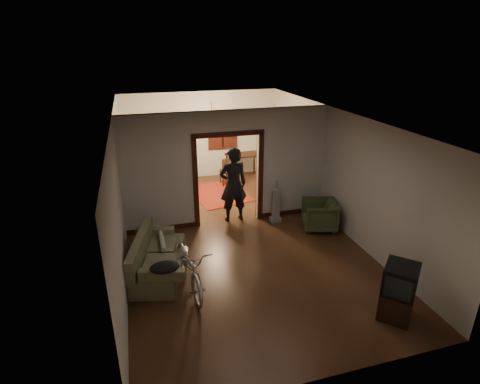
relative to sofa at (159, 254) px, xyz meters
name	(u,v)px	position (x,y,z in m)	size (l,w,h in m)	color
floor	(237,234)	(1.87, 1.08, -0.41)	(5.00, 8.50, 0.01)	#341C10
ceiling	(236,116)	(1.87, 1.08, 2.39)	(5.00, 8.50, 0.01)	white
wall_back	(201,136)	(1.87, 5.33, 0.99)	(5.00, 0.02, 2.80)	beige
wall_left	(119,190)	(-0.63, 1.08, 0.99)	(0.02, 8.50, 2.80)	beige
wall_right	(337,169)	(4.37, 1.08, 0.99)	(0.02, 8.50, 2.80)	beige
partition_wall	(228,169)	(1.87, 1.83, 0.99)	(5.00, 0.14, 2.80)	beige
door_casing	(228,180)	(1.87, 1.83, 0.69)	(1.74, 0.20, 2.32)	#34120B
far_window	(222,130)	(2.57, 5.29, 1.14)	(0.98, 0.06, 1.28)	black
chandelier	(212,116)	(1.87, 3.58, 1.94)	(0.24, 0.24, 0.24)	#FFE0A5
light_switch	(270,172)	(2.92, 1.75, 0.84)	(0.08, 0.01, 0.12)	silver
sofa	(159,254)	(0.00, 0.00, 0.00)	(0.81, 1.80, 0.83)	brown
rolled_paper	(162,241)	(0.10, 0.30, 0.12)	(0.09, 0.09, 0.74)	beige
jacket	(165,267)	(0.05, -0.91, 0.27)	(0.51, 0.38, 0.15)	black
bicycle	(190,265)	(0.51, -0.63, 0.05)	(0.61, 1.75, 0.92)	silver
armchair	(319,215)	(3.87, 0.83, -0.05)	(0.77, 0.79, 0.72)	#3B4627
tv_stand	(396,303)	(3.64, -2.36, -0.16)	(0.55, 0.50, 0.50)	black
crt_tv	(401,279)	(3.64, -2.36, 0.31)	(0.56, 0.50, 0.48)	black
vacuum	(276,206)	(3.00, 1.48, 0.02)	(0.27, 0.21, 0.87)	gray
person	(233,185)	(2.01, 1.86, 0.54)	(0.70, 0.46, 1.91)	black
oriental_rug	(218,194)	(2.01, 3.65, -0.41)	(1.50, 1.97, 0.01)	maroon
locker	(167,155)	(0.71, 5.04, 0.51)	(0.92, 0.51, 1.84)	black
globe	(165,123)	(0.71, 5.04, 1.53)	(0.27, 0.27, 0.27)	#1E5972
desk	(242,166)	(3.13, 4.85, -0.01)	(1.08, 0.60, 0.80)	black
desk_chair	(227,171)	(2.47, 4.36, 0.04)	(0.40, 0.40, 0.90)	black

